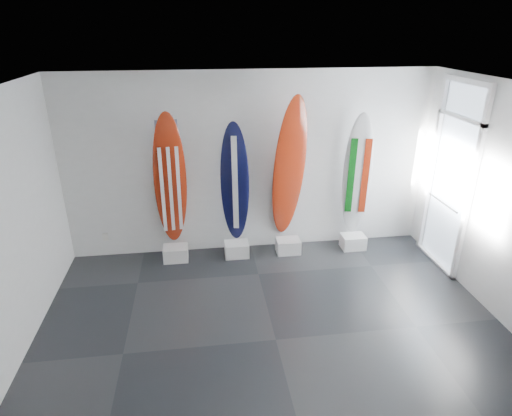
{
  "coord_description": "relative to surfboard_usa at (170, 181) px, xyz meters",
  "views": [
    {
      "loc": [
        -0.82,
        -4.21,
        3.63
      ],
      "look_at": [
        -0.06,
        1.4,
        1.2
      ],
      "focal_mm": 30.22,
      "sensor_mm": 36.0,
      "label": 1
    }
  ],
  "objects": [
    {
      "name": "floor",
      "position": [
        1.3,
        -2.28,
        -1.36
      ],
      "size": [
        6.0,
        6.0,
        0.0
      ],
      "primitive_type": "plane",
      "color": "black",
      "rests_on": "ground"
    },
    {
      "name": "ceiling",
      "position": [
        1.3,
        -2.28,
        1.64
      ],
      "size": [
        6.0,
        6.0,
        0.0
      ],
      "primitive_type": "plane",
      "rotation": [
        3.14,
        0.0,
        0.0
      ],
      "color": "white",
      "rests_on": "wall_back"
    },
    {
      "name": "wall_back",
      "position": [
        1.3,
        0.22,
        0.14
      ],
      "size": [
        6.0,
        0.0,
        6.0
      ],
      "primitive_type": "plane",
      "rotation": [
        1.57,
        0.0,
        0.0
      ],
      "color": "silver",
      "rests_on": "ground"
    },
    {
      "name": "display_block_usa",
      "position": [
        0.0,
        -0.1,
        -1.24
      ],
      "size": [
        0.4,
        0.3,
        0.24
      ],
      "primitive_type": "cube",
      "color": "silver",
      "rests_on": "floor"
    },
    {
      "name": "surfboard_usa",
      "position": [
        0.0,
        0.0,
        0.0
      ],
      "size": [
        0.55,
        0.44,
        2.24
      ],
      "primitive_type": "ellipsoid",
      "rotation": [
        0.13,
        0.0,
        0.13
      ],
      "color": "maroon",
      "rests_on": "display_block_usa"
    },
    {
      "name": "display_block_navy",
      "position": [
        1.01,
        -0.1,
        -1.24
      ],
      "size": [
        0.4,
        0.3,
        0.24
      ],
      "primitive_type": "cube",
      "color": "silver",
      "rests_on": "floor"
    },
    {
      "name": "surfboard_navy",
      "position": [
        1.01,
        0.0,
        -0.09
      ],
      "size": [
        0.5,
        0.32,
        2.05
      ],
      "primitive_type": "ellipsoid",
      "rotation": [
        0.07,
        0.0,
        -0.2
      ],
      "color": "black",
      "rests_on": "display_block_navy"
    },
    {
      "name": "display_block_swiss",
      "position": [
        1.9,
        -0.1,
        -1.24
      ],
      "size": [
        0.4,
        0.3,
        0.24
      ],
      "primitive_type": "cube",
      "color": "silver",
      "rests_on": "floor"
    },
    {
      "name": "surfboard_swiss",
      "position": [
        1.9,
        0.0,
        0.11
      ],
      "size": [
        0.66,
        0.62,
        2.45
      ],
      "primitive_type": "ellipsoid",
      "rotation": [
        0.17,
        0.0,
        0.24
      ],
      "color": "maroon",
      "rests_on": "display_block_swiss"
    },
    {
      "name": "display_block_italy",
      "position": [
        3.06,
        -0.1,
        -1.24
      ],
      "size": [
        0.4,
        0.3,
        0.24
      ],
      "primitive_type": "cube",
      "color": "silver",
      "rests_on": "floor"
    },
    {
      "name": "surfboard_italy",
      "position": [
        3.06,
        0.0,
        -0.06
      ],
      "size": [
        0.5,
        0.26,
        2.12
      ],
      "primitive_type": "ellipsoid",
      "rotation": [
        0.04,
        0.0,
        -0.2
      ],
      "color": "silver",
      "rests_on": "display_block_italy"
    },
    {
      "name": "wall_outlet",
      "position": [
        -1.15,
        0.2,
        -1.01
      ],
      "size": [
        0.09,
        0.02,
        0.13
      ],
      "primitive_type": "cube",
      "color": "silver",
      "rests_on": "wall_back"
    },
    {
      "name": "glass_door",
      "position": [
        4.27,
        -0.73,
        0.07
      ],
      "size": [
        0.12,
        1.16,
        2.85
      ],
      "primitive_type": null,
      "color": "white",
      "rests_on": "floor"
    }
  ]
}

